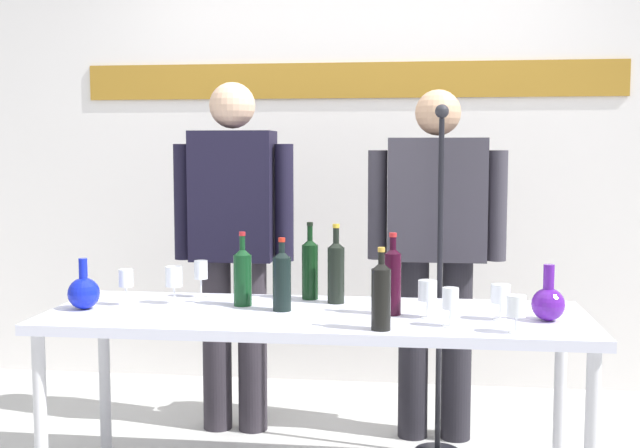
# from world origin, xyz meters

# --- Properties ---
(back_wall) EXTENTS (4.38, 0.11, 3.00)m
(back_wall) POSITION_xyz_m (0.00, 1.58, 1.50)
(back_wall) COLOR white
(back_wall) RESTS_ON ground
(display_table) EXTENTS (2.10, 0.71, 0.73)m
(display_table) POSITION_xyz_m (0.00, 0.00, 0.67)
(display_table) COLOR silver
(display_table) RESTS_ON ground
(decanter_blue_left) EXTENTS (0.13, 0.13, 0.20)m
(decanter_blue_left) POSITION_xyz_m (-0.92, -0.05, 0.79)
(decanter_blue_left) COLOR #111FBC
(decanter_blue_left) RESTS_ON display_table
(decanter_blue_right) EXTENTS (0.12, 0.12, 0.21)m
(decanter_blue_right) POSITION_xyz_m (0.88, -0.05, 0.80)
(decanter_blue_right) COLOR #541A93
(decanter_blue_right) RESTS_ON display_table
(presenter_left) EXTENTS (0.58, 0.22, 1.68)m
(presenter_left) POSITION_xyz_m (-0.48, 0.67, 0.95)
(presenter_left) COLOR #2D2830
(presenter_left) RESTS_ON ground
(presenter_right) EXTENTS (0.64, 0.22, 1.63)m
(presenter_right) POSITION_xyz_m (0.48, 0.67, 0.94)
(presenter_right) COLOR black
(presenter_right) RESTS_ON ground
(wine_bottle_0) EXTENTS (0.07, 0.07, 0.30)m
(wine_bottle_0) POSITION_xyz_m (-0.31, 0.10, 0.85)
(wine_bottle_0) COLOR #0F3A1A
(wine_bottle_0) RESTS_ON display_table
(wine_bottle_1) EXTENTS (0.07, 0.07, 0.33)m
(wine_bottle_1) POSITION_xyz_m (-0.06, 0.27, 0.86)
(wine_bottle_1) COLOR black
(wine_bottle_1) RESTS_ON display_table
(wine_bottle_2) EXTENTS (0.07, 0.07, 0.29)m
(wine_bottle_2) POSITION_xyz_m (0.27, -0.27, 0.85)
(wine_bottle_2) COLOR black
(wine_bottle_2) RESTS_ON display_table
(wine_bottle_3) EXTENTS (0.07, 0.07, 0.29)m
(wine_bottle_3) POSITION_xyz_m (-0.13, 0.02, 0.85)
(wine_bottle_3) COLOR black
(wine_bottle_3) RESTS_ON display_table
(wine_bottle_4) EXTENTS (0.07, 0.07, 0.32)m
(wine_bottle_4) POSITION_xyz_m (0.30, -0.01, 0.87)
(wine_bottle_4) COLOR black
(wine_bottle_4) RESTS_ON display_table
(wine_bottle_5) EXTENTS (0.07, 0.07, 0.33)m
(wine_bottle_5) POSITION_xyz_m (0.06, 0.20, 0.87)
(wine_bottle_5) COLOR black
(wine_bottle_5) RESTS_ON display_table
(wine_glass_left_0) EXTENTS (0.06, 0.06, 0.15)m
(wine_glass_left_0) POSITION_xyz_m (-0.78, 0.04, 0.83)
(wine_glass_left_0) COLOR white
(wine_glass_left_0) RESTS_ON display_table
(wine_glass_left_1) EXTENTS (0.07, 0.07, 0.16)m
(wine_glass_left_1) POSITION_xyz_m (-0.60, 0.10, 0.84)
(wine_glass_left_1) COLOR white
(wine_glass_left_1) RESTS_ON display_table
(wine_glass_left_2) EXTENTS (0.06, 0.06, 0.16)m
(wine_glass_left_2) POSITION_xyz_m (-0.53, 0.26, 0.84)
(wine_glass_left_2) COLOR white
(wine_glass_left_2) RESTS_ON display_table
(wine_glass_right_0) EXTENTS (0.06, 0.06, 0.14)m
(wine_glass_right_0) POSITION_xyz_m (0.51, -0.19, 0.82)
(wine_glass_right_0) COLOR white
(wine_glass_right_0) RESTS_ON display_table
(wine_glass_right_1) EXTENTS (0.07, 0.07, 0.13)m
(wine_glass_right_1) POSITION_xyz_m (0.70, -0.05, 0.82)
(wine_glass_right_1) COLOR white
(wine_glass_right_1) RESTS_ON display_table
(wine_glass_right_2) EXTENTS (0.07, 0.07, 0.13)m
(wine_glass_right_2) POSITION_xyz_m (0.73, -0.27, 0.82)
(wine_glass_right_2) COLOR white
(wine_glass_right_2) RESTS_ON display_table
(wine_glass_right_3) EXTENTS (0.07, 0.07, 0.14)m
(wine_glass_right_3) POSITION_xyz_m (0.43, -0.05, 0.83)
(wine_glass_right_3) COLOR white
(wine_glass_right_3) RESTS_ON display_table
(microphone_stand) EXTENTS (0.20, 0.20, 1.55)m
(microphone_stand) POSITION_xyz_m (0.49, 0.45, 0.52)
(microphone_stand) COLOR black
(microphone_stand) RESTS_ON ground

